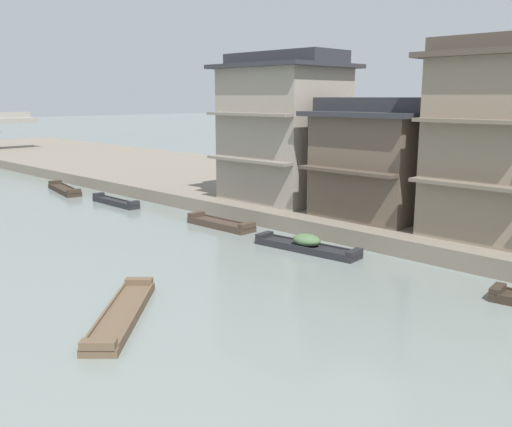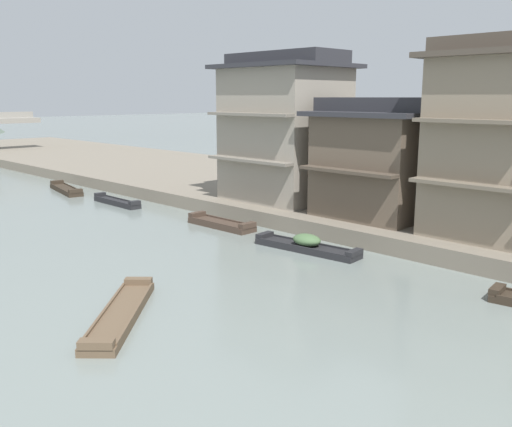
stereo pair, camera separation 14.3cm
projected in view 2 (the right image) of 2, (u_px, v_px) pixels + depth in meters
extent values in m
cube|color=slate|center=(255.00, 183.00, 43.67)|extent=(18.00, 110.00, 0.84)
cube|color=#33281E|center=(66.00, 190.00, 42.16)|extent=(2.11, 5.51, 0.29)
cube|color=#33281E|center=(57.00, 182.00, 44.19)|extent=(1.01, 0.54, 0.27)
cube|color=#33281E|center=(76.00, 191.00, 40.02)|extent=(1.01, 0.54, 0.27)
cube|color=#33281E|center=(59.00, 188.00, 41.86)|extent=(1.05, 4.82, 0.08)
cube|color=#33281E|center=(73.00, 187.00, 42.39)|extent=(1.05, 4.82, 0.08)
cube|color=brown|center=(121.00, 315.00, 18.06)|extent=(4.80, 4.77, 0.25)
cube|color=brown|center=(138.00, 281.00, 20.64)|extent=(0.95, 0.95, 0.22)
cube|color=brown|center=(96.00, 344.00, 15.38)|extent=(0.95, 0.95, 0.22)
cube|color=brown|center=(105.00, 310.00, 18.03)|extent=(3.73, 3.69, 0.08)
cube|color=brown|center=(136.00, 310.00, 18.02)|extent=(3.73, 3.69, 0.08)
cube|color=#232326|center=(307.00, 248.00, 26.00)|extent=(1.63, 5.38, 0.25)
cube|color=#232326|center=(265.00, 235.00, 27.51)|extent=(1.03, 0.46, 0.22)
cube|color=#232326|center=(354.00, 253.00, 24.39)|extent=(1.03, 0.46, 0.22)
cube|color=#232326|center=(300.00, 247.00, 25.58)|extent=(0.55, 4.78, 0.08)
cube|color=#232326|center=(313.00, 243.00, 26.36)|extent=(0.55, 4.78, 0.08)
ellipsoid|color=#4C6B42|center=(307.00, 240.00, 25.92)|extent=(1.13, 1.49, 0.55)
cube|color=#33281E|center=(497.00, 289.00, 19.76)|extent=(1.01, 0.48, 0.22)
cube|color=#232326|center=(117.00, 203.00, 37.19)|extent=(0.83, 4.66, 0.28)
cube|color=#232326|center=(100.00, 195.00, 38.66)|extent=(0.72, 0.37, 0.25)
cube|color=#232326|center=(135.00, 203.00, 35.61)|extent=(0.72, 0.37, 0.25)
cube|color=#232326|center=(112.00, 201.00, 36.91)|extent=(0.11, 4.15, 0.08)
cube|color=#232326|center=(121.00, 199.00, 37.40)|extent=(0.11, 4.15, 0.08)
cube|color=#423328|center=(221.00, 225.00, 30.74)|extent=(1.23, 4.37, 0.29)
cube|color=#423328|center=(197.00, 214.00, 32.07)|extent=(1.03, 0.38, 0.26)
cube|color=#423328|center=(247.00, 225.00, 29.31)|extent=(1.03, 0.38, 0.26)
cube|color=#423328|center=(214.00, 223.00, 30.33)|extent=(0.16, 3.85, 0.08)
cube|color=#423328|center=(228.00, 220.00, 31.08)|extent=(0.16, 3.85, 0.08)
cube|color=gray|center=(497.00, 149.00, 24.63)|extent=(4.55, 5.07, 7.80)
cube|color=#6E6151|center=(468.00, 185.00, 23.09)|extent=(0.70, 5.07, 0.16)
cube|color=#6E6151|center=(473.00, 121.00, 22.56)|extent=(0.70, 5.07, 0.16)
cube|color=#4C4238|center=(505.00, 55.00, 23.82)|extent=(5.45, 5.97, 0.24)
cube|color=#4C4238|center=(506.00, 43.00, 23.72)|extent=(2.73, 5.97, 0.70)
cube|color=brown|center=(376.00, 167.00, 29.12)|extent=(4.41, 5.46, 5.20)
cube|color=#4D4135|center=(346.00, 171.00, 27.36)|extent=(0.70, 5.46, 0.16)
cube|color=#2D2D33|center=(378.00, 114.00, 28.57)|extent=(5.31, 6.36, 0.24)
cube|color=#2D2D33|center=(379.00, 104.00, 28.48)|extent=(2.65, 6.36, 0.70)
cube|color=gray|center=(285.00, 135.00, 33.99)|extent=(5.40, 6.34, 7.80)
cube|color=gray|center=(248.00, 160.00, 32.15)|extent=(0.70, 6.34, 0.16)
cube|color=gray|center=(248.00, 114.00, 31.62)|extent=(0.70, 6.34, 0.16)
cube|color=#2D2D33|center=(285.00, 67.00, 33.17)|extent=(6.30, 7.24, 0.24)
cube|color=#2D2D33|center=(285.00, 58.00, 33.08)|extent=(3.24, 7.24, 0.70)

